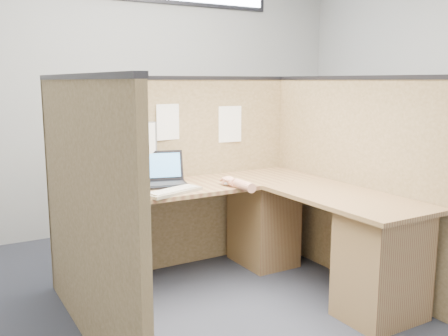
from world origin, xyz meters
TOP-DOWN VIEW (x-y plane):
  - floor at (0.00, 0.00)m, footprint 5.00×5.00m
  - wall_back at (0.00, 2.25)m, footprint 5.00×0.00m
  - cubicle_partitions at (0.00, 0.43)m, footprint 2.06×1.83m
  - l_desk at (0.18, 0.29)m, footprint 1.95×1.75m
  - laptop at (-0.25, 0.80)m, footprint 0.38×0.40m
  - keyboard at (-0.30, 0.48)m, footprint 0.45×0.27m
  - mouse at (0.16, 0.51)m, footprint 0.11×0.08m
  - hand_forearm at (0.17, 0.38)m, footprint 0.10×0.37m
  - blue_poster at (-0.58, 0.97)m, footprint 0.20×0.01m
  - american_flag at (-0.79, 0.96)m, footprint 0.22×0.01m
  - file_holder at (-0.35, 0.94)m, footprint 0.25×0.05m
  - paper_left at (-0.10, 0.97)m, footprint 0.22×0.02m
  - paper_right at (0.44, 0.97)m, footprint 0.23×0.02m

SIDE VIEW (x-z plane):
  - floor at x=0.00m, z-range 0.00..0.00m
  - l_desk at x=0.18m, z-range 0.03..0.76m
  - keyboard at x=-0.30m, z-range 0.73..0.76m
  - mouse at x=0.16m, z-range 0.73..0.77m
  - hand_forearm at x=0.17m, z-range 0.73..0.80m
  - cubicle_partitions at x=0.00m, z-range 0.00..1.53m
  - laptop at x=-0.25m, z-range 0.67..0.91m
  - file_holder at x=-0.35m, z-range 0.87..1.19m
  - paper_right at x=0.44m, z-range 0.99..1.29m
  - paper_left at x=-0.10m, z-range 1.04..1.32m
  - blue_poster at x=-0.58m, z-range 1.13..1.39m
  - american_flag at x=-0.79m, z-range 1.12..1.50m
  - wall_back at x=0.00m, z-range -1.10..3.90m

